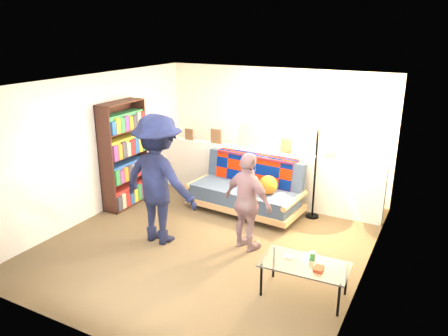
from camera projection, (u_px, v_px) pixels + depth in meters
name	position (u px, v px, depth m)	size (l,w,h in m)	color
ground	(212.00, 240.00, 6.72)	(5.00, 5.00, 0.00)	brown
room_shell	(226.00, 128.00, 6.59)	(4.60, 5.05, 2.45)	silver
half_wall_ledge	(259.00, 175.00, 8.08)	(4.45, 0.15, 1.00)	silver
ledge_decor	(248.00, 139.00, 7.95)	(2.97, 0.02, 0.45)	brown
futon_sofa	(248.00, 190.00, 7.66)	(2.05, 1.11, 0.85)	tan
bookshelf	(124.00, 158.00, 7.79)	(0.32, 0.95, 1.90)	#331711
coffee_table	(305.00, 266.00, 5.23)	(1.06, 0.61, 0.54)	black
floor_lamp	(317.00, 151.00, 7.18)	(0.38, 0.32, 1.65)	black
person_left	(159.00, 180.00, 6.43)	(1.26, 0.73, 1.96)	black
person_right	(248.00, 202.00, 6.25)	(0.86, 0.36, 1.47)	#C17D90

